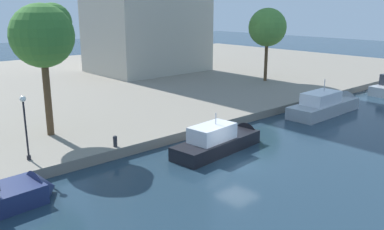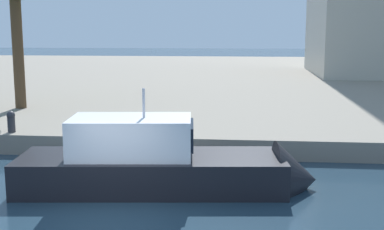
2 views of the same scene
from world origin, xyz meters
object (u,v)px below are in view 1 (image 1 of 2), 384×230
Objects in this scene: motor_yacht_3 at (327,106)px; mooring_bollard_1 at (115,141)px; lamp_post at (25,121)px; tree_1 at (45,33)px; tree_3 at (267,27)px; motor_yacht_2 at (222,143)px.

motor_yacht_3 reaches higher than mooring_bollard_1.
mooring_bollard_1 is at bearing 170.26° from motor_yacht_3.
lamp_post is 0.43× the size of tree_1.
motor_yacht_3 is at bearing -116.86° from tree_3.
mooring_bollard_1 is (-22.73, 3.44, 0.53)m from motor_yacht_3.
motor_yacht_2 is at bearing -24.37° from lamp_post.
lamp_post is at bearing 164.87° from mooring_bollard_1.
motor_yacht_2 is 13.89m from lamp_post.
mooring_bollard_1 is at bearing -71.31° from tree_1.
lamp_post is (-12.38, 5.61, 2.86)m from motor_yacht_2.
motor_yacht_2 is 7.91m from mooring_bollard_1.
tree_3 reaches higher than motor_yacht_2.
tree_3 reaches higher than lamp_post.
mooring_bollard_1 is (-6.75, 4.08, 0.64)m from motor_yacht_2.
tree_1 is (-24.72, 9.32, 7.92)m from motor_yacht_3.
tree_3 reaches higher than motor_yacht_3.
motor_yacht_3 is (15.98, 0.64, 0.10)m from motor_yacht_2.
motor_yacht_2 is at bearing -48.76° from tree_1.
lamp_post is at bearing -166.66° from tree_3.
tree_3 is (31.44, 3.96, -0.78)m from tree_1.
mooring_bollard_1 is 0.09× the size of tree_3.
tree_1 reaches higher than lamp_post.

